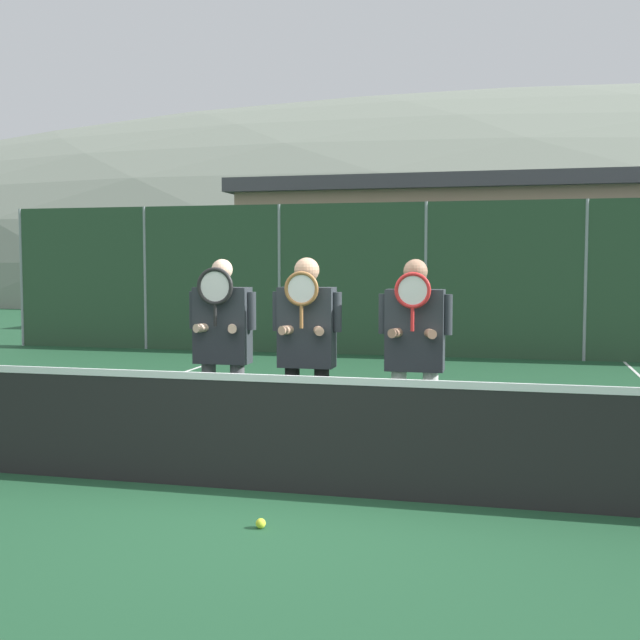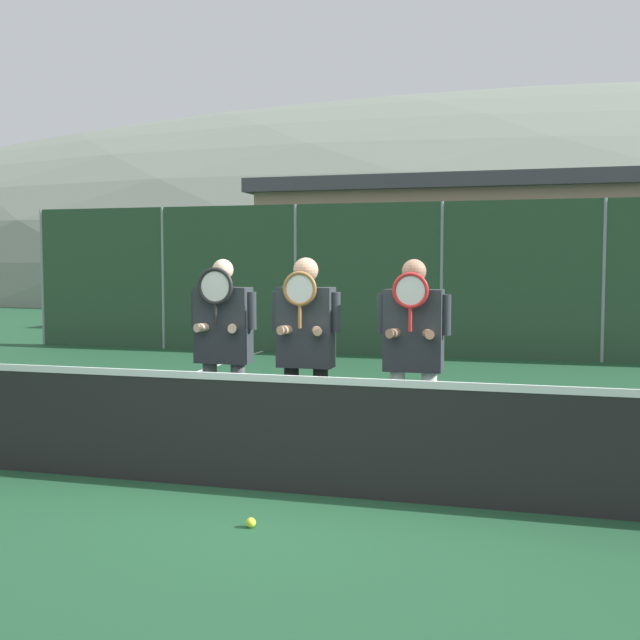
{
  "view_description": "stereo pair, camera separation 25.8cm",
  "coord_description": "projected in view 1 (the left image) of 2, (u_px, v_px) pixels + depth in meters",
  "views": [
    {
      "loc": [
        1.63,
        -5.83,
        1.77
      ],
      "look_at": [
        -0.04,
        1.06,
        1.26
      ],
      "focal_mm": 45.0,
      "sensor_mm": 36.0,
      "label": 1
    },
    {
      "loc": [
        1.88,
        -5.77,
        1.77
      ],
      "look_at": [
        -0.04,
        1.06,
        1.26
      ],
      "focal_mm": 45.0,
      "sensor_mm": 36.0,
      "label": 2
    }
  ],
  "objects": [
    {
      "name": "player_center_left",
      "position": [
        307.0,
        343.0,
        6.89
      ],
      "size": [
        0.61,
        0.34,
        1.82
      ],
      "color": "black",
      "rests_on": "ground_plane"
    },
    {
      "name": "tennis_net",
      "position": [
        293.0,
        433.0,
        6.13
      ],
      "size": [
        9.58,
        0.09,
        1.01
      ],
      "color": "gray",
      "rests_on": "ground_plane"
    },
    {
      "name": "tennis_ball_on_court",
      "position": [
        261.0,
        523.0,
        5.34
      ],
      "size": [
        0.07,
        0.07,
        0.07
      ],
      "color": "#CCDB33",
      "rests_on": "ground_plane"
    },
    {
      "name": "clubhouse_building",
      "position": [
        484.0,
        254.0,
        21.8
      ],
      "size": [
        13.08,
        5.5,
        3.96
      ],
      "color": "tan",
      "rests_on": "ground_plane"
    },
    {
      "name": "player_center_right",
      "position": [
        415.0,
        347.0,
        6.71
      ],
      "size": [
        0.62,
        0.34,
        1.8
      ],
      "color": "white",
      "rests_on": "ground_plane"
    },
    {
      "name": "car_far_left",
      "position": [
        223.0,
        299.0,
        18.29
      ],
      "size": [
        4.0,
        2.07,
        1.86
      ],
      "color": "#285638",
      "rests_on": "ground_plane"
    },
    {
      "name": "hill_distant",
      "position": [
        493.0,
        286.0,
        60.49
      ],
      "size": [
        130.16,
        72.31,
        25.31
      ],
      "color": "gray",
      "rests_on": "ground_plane"
    },
    {
      "name": "player_leftmost",
      "position": [
        222.0,
        341.0,
        7.2
      ],
      "size": [
        0.63,
        0.34,
        1.8
      ],
      "color": "#56565B",
      "rests_on": "ground_plane"
    },
    {
      "name": "fence_back",
      "position": [
        426.0,
        280.0,
        15.05
      ],
      "size": [
        17.27,
        0.06,
        2.91
      ],
      "color": "gray",
      "rests_on": "ground_plane"
    },
    {
      "name": "ground_plane",
      "position": [
        293.0,
        493.0,
        6.16
      ],
      "size": [
        120.0,
        120.0,
        0.0
      ],
      "primitive_type": "plane",
      "color": "#1E4C2D"
    },
    {
      "name": "car_left_of_center",
      "position": [
        429.0,
        303.0,
        17.04
      ],
      "size": [
        4.13,
        2.05,
        1.81
      ],
      "color": "#285638",
      "rests_on": "ground_plane"
    },
    {
      "name": "court_line_left_sideline",
      "position": [
        81.0,
        406.0,
        9.91
      ],
      "size": [
        0.05,
        16.0,
        0.01
      ],
      "primitive_type": "cube",
      "color": "white",
      "rests_on": "ground_plane"
    }
  ]
}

